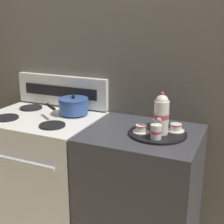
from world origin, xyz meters
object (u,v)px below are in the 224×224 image
teacup_front (176,128)px  creamer_jug (156,132)px  saucepan (73,106)px  serving_tray (158,133)px  teapot (161,114)px  stove (45,172)px  teacup_left (158,123)px  teacup_right (141,129)px

teacup_front → creamer_jug: 0.19m
saucepan → teacup_front: 0.77m
serving_tray → teapot: size_ratio=1.38×
stove → serving_tray: (0.86, 0.00, 0.45)m
teacup_left → teacup_right: (-0.06, -0.14, 0.00)m
stove → saucepan: saucepan is taller
serving_tray → teacup_front: size_ratio=3.34×
teacup_right → creamer_jug: creamer_jug is taller
teapot → teacup_right: teapot is taller
teacup_right → teapot: bearing=13.9°
stove → teacup_right: teacup_right is taller
teacup_right → teacup_left: bearing=66.3°
teacup_left → creamer_jug: 0.21m
teacup_left → teacup_front: 0.13m
saucepan → teacup_left: (0.64, -0.03, -0.03)m
stove → serving_tray: serving_tray is taller
saucepan → serving_tray: size_ratio=0.85×
teacup_front → creamer_jug: (-0.08, -0.17, 0.02)m
teacup_right → creamer_jug: bearing=-30.3°
saucepan → teacup_left: saucepan is taller
teapot → creamer_jug: bearing=-91.3°
saucepan → teapot: teapot is taller
serving_tray → creamer_jug: size_ratio=4.17×
teacup_left → teacup_front: same height
teacup_right → teacup_front: size_ratio=1.00×
stove → teacup_front: 1.07m
stove → teacup_right: bearing=-3.0°
serving_tray → teapot: (0.02, -0.02, 0.13)m
serving_tray → teacup_right: bearing=-153.6°
serving_tray → creamer_jug: 0.12m
teacup_left → creamer_jug: size_ratio=1.25×
stove → serving_tray: bearing=0.3°
stove → teacup_front: (0.95, 0.06, 0.48)m
saucepan → creamer_jug: 0.73m
teacup_left → saucepan: bearing=177.2°
stove → teapot: (0.88, -0.01, 0.58)m
serving_tray → teacup_right: teacup_right is taller
saucepan → creamer_jug: bearing=-19.2°
teacup_right → teacup_front: same height
creamer_jug → stove: bearing=173.2°
teacup_front → teacup_right: bearing=-150.8°
teapot → teacup_front: bearing=45.8°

